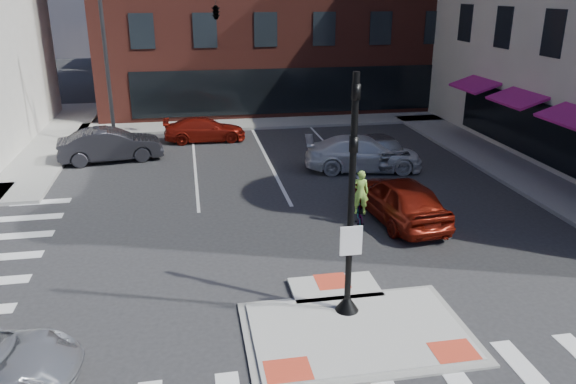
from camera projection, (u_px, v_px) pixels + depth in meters
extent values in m
plane|color=#28282B|center=(351.00, 322.00, 13.92)|extent=(120.00, 120.00, 0.00)
cube|color=gray|center=(357.00, 333.00, 13.45)|extent=(5.40, 3.60, 0.06)
cube|color=#A8A8A3|center=(357.00, 332.00, 13.44)|extent=(5.00, 3.20, 0.12)
cube|color=#A8A8A3|center=(335.00, 288.00, 15.38)|extent=(2.40, 1.40, 0.12)
cube|color=red|center=(288.00, 370.00, 11.99)|extent=(1.00, 0.80, 0.01)
cube|color=red|center=(454.00, 351.00, 12.62)|extent=(1.00, 0.80, 0.01)
cube|color=red|center=(332.00, 281.00, 15.63)|extent=(0.90, 0.90, 0.01)
cube|color=gray|center=(53.00, 139.00, 30.55)|extent=(3.00, 20.00, 0.15)
cube|color=gray|center=(522.00, 173.00, 24.95)|extent=(3.00, 24.00, 0.15)
cube|color=gray|center=(298.00, 121.00, 34.75)|extent=(26.00, 3.00, 0.15)
cube|color=black|center=(295.00, 91.00, 35.08)|extent=(20.00, 0.12, 2.80)
cube|color=black|center=(552.00, 136.00, 24.60)|extent=(0.12, 16.00, 2.60)
cube|color=#BF1985|center=(542.00, 106.00, 24.02)|extent=(1.46, 3.00, 0.58)
cube|color=#BF1985|center=(474.00, 84.00, 29.57)|extent=(1.46, 3.00, 0.58)
cube|color=slate|center=(179.00, 17.00, 59.65)|extent=(10.00, 12.00, 10.00)
cube|color=brown|center=(295.00, 6.00, 63.33)|extent=(12.00, 12.00, 12.00)
cone|color=black|center=(347.00, 302.00, 14.17)|extent=(0.60, 0.60, 0.45)
cylinder|color=black|center=(351.00, 196.00, 13.20)|extent=(0.16, 0.16, 5.80)
cube|color=white|center=(351.00, 241.00, 13.46)|extent=(0.55, 0.04, 0.75)
imported|color=black|center=(355.00, 108.00, 12.48)|extent=(0.18, 0.22, 1.10)
imported|color=black|center=(353.00, 160.00, 12.89)|extent=(0.18, 0.22, 1.10)
cylinder|color=black|center=(107.00, 70.00, 27.95)|extent=(0.20, 0.20, 8.00)
imported|color=black|center=(216.00, 10.00, 27.92)|extent=(0.48, 2.24, 0.90)
imported|color=maroon|center=(400.00, 199.00, 19.77)|extent=(2.44, 5.00, 1.64)
imported|color=white|center=(363.00, 154.00, 25.43)|extent=(5.56, 2.99, 1.53)
imported|color=#26262B|center=(111.00, 145.00, 26.75)|extent=(4.97, 2.36, 1.57)
imported|color=#A3A6AA|center=(376.00, 147.00, 26.53)|extent=(2.19, 4.53, 1.49)
imported|color=maroon|center=(205.00, 130.00, 30.33)|extent=(4.35, 1.77, 1.26)
imported|color=#3F3F44|center=(359.00, 214.00, 19.49)|extent=(0.88, 1.64, 0.82)
imported|color=#AAED53|center=(360.00, 192.00, 19.21)|extent=(0.64, 0.50, 1.57)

